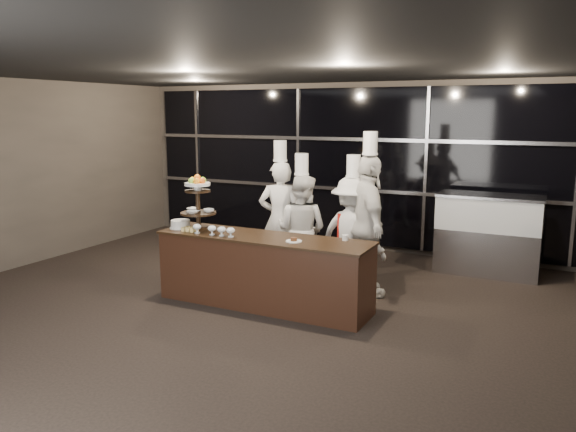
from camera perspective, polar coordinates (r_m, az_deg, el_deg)
The scene contains 14 objects.
room at distance 5.80m, azimuth -9.20°, elevation 0.66°, with size 10.00×10.00×10.00m.
window_wall at distance 10.18m, azimuth 7.23°, elevation 4.95°, with size 8.60×0.10×2.80m.
buffet_counter at distance 7.27m, azimuth -2.48°, elevation -5.57°, with size 2.84×0.74×0.92m.
display_stand at distance 7.60m, azimuth -9.15°, elevation 1.77°, with size 0.48×0.48×0.74m.
compotes at distance 7.25m, azimuth -7.41°, elevation -1.32°, with size 0.63×0.11×0.12m.
layer_cake at distance 7.78m, azimuth -10.86°, elevation -0.82°, with size 0.30×0.30×0.11m.
pastry_squares at distance 7.56m, azimuth -9.94°, elevation -1.33°, with size 0.20×0.13×0.05m.
small_plate at distance 6.85m, azimuth 0.60°, elevation -2.51°, with size 0.20×0.20×0.05m.
chef_cup at distance 6.95m, azimuth 5.85°, elevation -2.20°, with size 0.08×0.08×0.07m, color white.
display_case at distance 9.16m, azimuth 19.69°, elevation -1.38°, with size 1.54×0.67×1.24m.
chef_a at distance 8.40m, azimuth -0.78°, elevation -0.23°, with size 0.76×0.65×2.07m.
chef_b at distance 8.09m, azimuth 1.37°, elevation -1.32°, with size 0.79×0.62×1.91m.
chef_c at distance 7.84m, azimuth 6.53°, elevation -1.78°, with size 1.16×0.84×1.91m.
chef_d at distance 7.62m, azimuth 8.14°, elevation -0.93°, with size 1.01×1.21×2.23m.
Camera 1 is at (3.35, -4.63, 2.48)m, focal length 35.00 mm.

